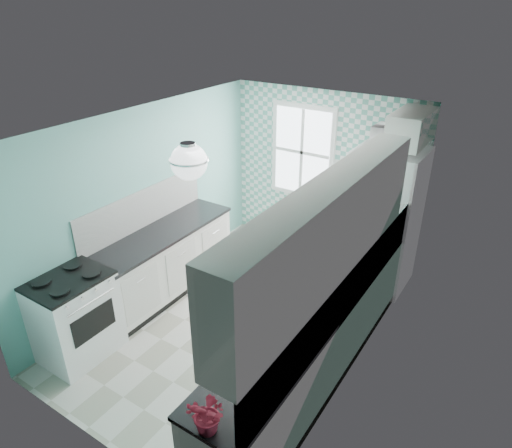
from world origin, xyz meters
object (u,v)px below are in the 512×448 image
Objects in this scene: ceiling_light at (189,162)px; potted_plant at (209,415)px; fruit_bowl at (250,380)px; microwave at (394,138)px; stove at (75,316)px; sink at (356,262)px; fridge at (383,219)px.

potted_plant is (1.20, -1.32, -1.23)m from ceiling_light.
microwave reaches higher than fruit_bowl.
ceiling_light is 1.98m from fruit_bowl.
fruit_bowl is (2.40, -0.10, 0.46)m from stove.
fruit_bowl is at bearing -3.68° from stove.
sink reaches higher than stove.
microwave is (-0.09, 1.19, 1.16)m from sink.
sink is at bearing 89.90° from fruit_bowl.
potted_plant is at bearing -87.14° from sink.
ceiling_light is 2.28m from stove.
stove is (-1.20, -0.70, -1.81)m from ceiling_light.
fruit_bowl is (1.20, -0.80, -1.35)m from ceiling_light.
sink reaches higher than potted_plant.
fruit_bowl is 0.83× the size of potted_plant.
ceiling_light reaches higher than potted_plant.
microwave reaches higher than stove.
potted_plant is at bearing -15.69° from stove.
potted_plant is at bearing -86.28° from fridge.
fridge is 3.38m from fruit_bowl.
ceiling_light is 0.36× the size of stove.
ceiling_light is 0.18× the size of fridge.
fruit_bowl is (0.09, -3.38, -0.00)m from fridge.
fridge is 1.12m from microwave.
fruit_bowl is 3.56m from microwave.
stove is at bearing 177.62° from fruit_bowl.
stove is 3.13× the size of potted_plant.
stove is (-2.31, -3.28, -0.46)m from fridge.
ceiling_light is at bearing -128.03° from sink.
ceiling_light is 2.81m from microwave.
fridge is 3.89m from potted_plant.
fridge is at bearing 97.48° from sink.
sink is at bearing 89.92° from potted_plant.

